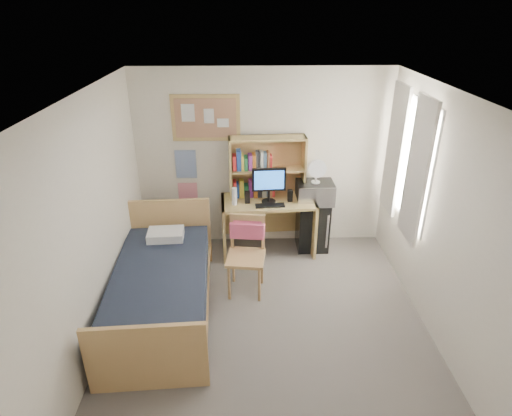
{
  "coord_description": "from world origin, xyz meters",
  "views": [
    {
      "loc": [
        -0.24,
        -3.73,
        3.34
      ],
      "look_at": [
        -0.11,
        1.2,
        0.97
      ],
      "focal_mm": 30.0,
      "sensor_mm": 36.0,
      "label": 1
    }
  ],
  "objects_px": {
    "desk_chair": "(246,257)",
    "bed": "(162,292)",
    "bulletin_board": "(206,118)",
    "microwave": "(315,192)",
    "desk_fan": "(316,172)",
    "monitor": "(269,186)",
    "desk": "(268,226)",
    "speaker_right": "(290,196)",
    "speaker_left": "(247,197)",
    "mini_fridge": "(312,224)"
  },
  "relations": [
    {
      "from": "desk_chair",
      "to": "monitor",
      "type": "height_order",
      "value": "monitor"
    },
    {
      "from": "speaker_left",
      "to": "desk_fan",
      "type": "relative_size",
      "value": 0.54
    },
    {
      "from": "desk_chair",
      "to": "bed",
      "type": "height_order",
      "value": "desk_chair"
    },
    {
      "from": "monitor",
      "to": "desk_fan",
      "type": "distance_m",
      "value": 0.69
    },
    {
      "from": "speaker_right",
      "to": "desk_fan",
      "type": "distance_m",
      "value": 0.49
    },
    {
      "from": "bulletin_board",
      "to": "speaker_right",
      "type": "bearing_deg",
      "value": -17.88
    },
    {
      "from": "microwave",
      "to": "bulletin_board",
      "type": "bearing_deg",
      "value": 169.48
    },
    {
      "from": "bed",
      "to": "speaker_left",
      "type": "distance_m",
      "value": 1.77
    },
    {
      "from": "desk",
      "to": "monitor",
      "type": "bearing_deg",
      "value": -90.0
    },
    {
      "from": "desk_fan",
      "to": "microwave",
      "type": "bearing_deg",
      "value": -90.67
    },
    {
      "from": "bulletin_board",
      "to": "bed",
      "type": "bearing_deg",
      "value": -104.73
    },
    {
      "from": "desk",
      "to": "mini_fridge",
      "type": "distance_m",
      "value": 0.67
    },
    {
      "from": "bed",
      "to": "desk_fan",
      "type": "height_order",
      "value": "desk_fan"
    },
    {
      "from": "desk",
      "to": "speaker_left",
      "type": "relative_size",
      "value": 7.76
    },
    {
      "from": "speaker_right",
      "to": "bed",
      "type": "bearing_deg",
      "value": -143.74
    },
    {
      "from": "speaker_left",
      "to": "monitor",
      "type": "bearing_deg",
      "value": -0.0
    },
    {
      "from": "speaker_left",
      "to": "microwave",
      "type": "distance_m",
      "value": 0.97
    },
    {
      "from": "bulletin_board",
      "to": "desk_fan",
      "type": "relative_size",
      "value": 2.96
    },
    {
      "from": "mini_fridge",
      "to": "speaker_right",
      "type": "distance_m",
      "value": 0.65
    },
    {
      "from": "desk",
      "to": "desk_fan",
      "type": "relative_size",
      "value": 4.15
    },
    {
      "from": "desk",
      "to": "desk_fan",
      "type": "height_order",
      "value": "desk_fan"
    },
    {
      "from": "desk",
      "to": "bulletin_board",
      "type": "bearing_deg",
      "value": 154.69
    },
    {
      "from": "desk",
      "to": "bed",
      "type": "bearing_deg",
      "value": -136.98
    },
    {
      "from": "mini_fridge",
      "to": "monitor",
      "type": "xyz_separation_m",
      "value": [
        -0.66,
        -0.15,
        0.69
      ]
    },
    {
      "from": "desk",
      "to": "bed",
      "type": "distance_m",
      "value": 1.92
    },
    {
      "from": "bulletin_board",
      "to": "microwave",
      "type": "height_order",
      "value": "bulletin_board"
    },
    {
      "from": "bulletin_board",
      "to": "monitor",
      "type": "height_order",
      "value": "bulletin_board"
    },
    {
      "from": "desk_chair",
      "to": "monitor",
      "type": "bearing_deg",
      "value": 77.6
    },
    {
      "from": "mini_fridge",
      "to": "monitor",
      "type": "distance_m",
      "value": 0.97
    },
    {
      "from": "speaker_left",
      "to": "speaker_right",
      "type": "bearing_deg",
      "value": -0.0
    },
    {
      "from": "bulletin_board",
      "to": "microwave",
      "type": "relative_size",
      "value": 1.81
    },
    {
      "from": "desk",
      "to": "microwave",
      "type": "height_order",
      "value": "microwave"
    },
    {
      "from": "monitor",
      "to": "speaker_right",
      "type": "height_order",
      "value": "monitor"
    },
    {
      "from": "desk",
      "to": "microwave",
      "type": "distance_m",
      "value": 0.83
    },
    {
      "from": "bed",
      "to": "speaker_right",
      "type": "bearing_deg",
      "value": 36.9
    },
    {
      "from": "monitor",
      "to": "microwave",
      "type": "height_order",
      "value": "monitor"
    },
    {
      "from": "desk",
      "to": "desk_chair",
      "type": "distance_m",
      "value": 1.05
    },
    {
      "from": "speaker_left",
      "to": "speaker_right",
      "type": "height_order",
      "value": "speaker_left"
    },
    {
      "from": "speaker_left",
      "to": "speaker_right",
      "type": "xyz_separation_m",
      "value": [
        0.6,
        0.04,
        -0.0
      ]
    },
    {
      "from": "bulletin_board",
      "to": "desk_chair",
      "type": "distance_m",
      "value": 2.01
    },
    {
      "from": "desk_chair",
      "to": "bed",
      "type": "relative_size",
      "value": 0.46
    },
    {
      "from": "mini_fridge",
      "to": "bulletin_board",
      "type": "bearing_deg",
      "value": 170.22
    },
    {
      "from": "microwave",
      "to": "speaker_left",
      "type": "bearing_deg",
      "value": -171.8
    },
    {
      "from": "desk_chair",
      "to": "speaker_right",
      "type": "bearing_deg",
      "value": 63.61
    },
    {
      "from": "desk_chair",
      "to": "mini_fridge",
      "type": "distance_m",
      "value": 1.47
    },
    {
      "from": "desk_chair",
      "to": "desk",
      "type": "bearing_deg",
      "value": 78.92
    },
    {
      "from": "desk_chair",
      "to": "mini_fridge",
      "type": "relative_size",
      "value": 1.33
    },
    {
      "from": "desk_chair",
      "to": "speaker_right",
      "type": "distance_m",
      "value": 1.21
    },
    {
      "from": "mini_fridge",
      "to": "microwave",
      "type": "relative_size",
      "value": 1.46
    },
    {
      "from": "bed",
      "to": "speaker_right",
      "type": "distance_m",
      "value": 2.2
    }
  ]
}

